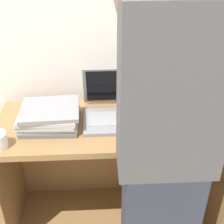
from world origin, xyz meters
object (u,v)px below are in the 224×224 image
object	(u,v)px
laptop_stack_left	(50,116)
laptop_stack_right	(171,112)
laptop_open	(111,109)
person	(165,157)

from	to	relation	value
laptop_stack_left	laptop_stack_right	world-z (taller)	same
laptop_stack_left	laptop_stack_right	distance (m)	0.67
laptop_open	person	distance (m)	0.56
laptop_stack_left	laptop_stack_right	size ratio (longest dim) A/B	1.02
person	laptop_open	bearing A→B (deg)	111.47
laptop_stack_left	person	xyz separation A→B (m)	(0.54, -0.46, 0.08)
laptop_stack_left	person	distance (m)	0.71
laptop_open	person	xyz separation A→B (m)	(0.20, -0.51, 0.08)
laptop_stack_left	person	size ratio (longest dim) A/B	0.18
laptop_stack_left	person	world-z (taller)	person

